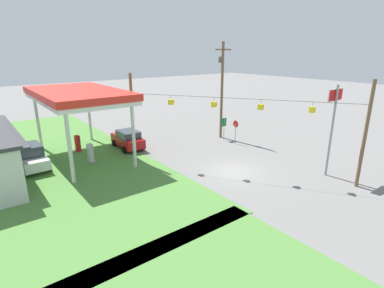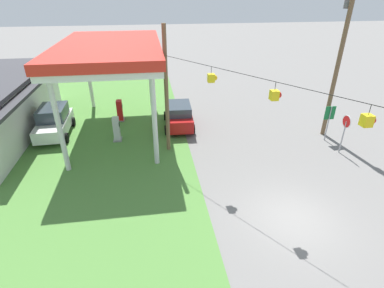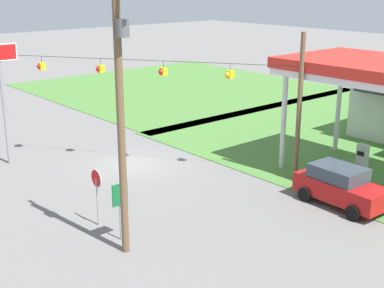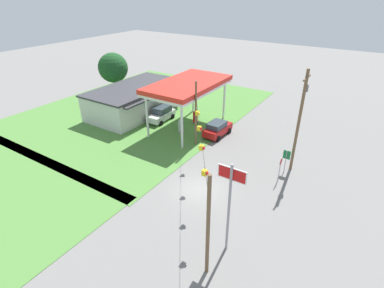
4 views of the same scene
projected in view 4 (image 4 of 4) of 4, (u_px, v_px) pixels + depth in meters
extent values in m
plane|color=slate|center=(200.00, 189.00, 27.31)|extent=(160.00, 160.00, 0.00)
cube|color=#4C7F38|center=(144.00, 108.00, 45.22)|extent=(36.00, 28.00, 0.04)
cube|color=silver|center=(188.00, 88.00, 36.74)|extent=(11.35, 6.20, 0.35)
cube|color=red|center=(188.00, 84.00, 36.53)|extent=(11.55, 6.40, 0.55)
cylinder|color=silver|center=(182.00, 127.00, 33.08)|extent=(0.28, 0.28, 5.19)
cylinder|color=silver|center=(224.00, 101.00, 40.61)|extent=(0.28, 0.28, 5.19)
cylinder|color=silver|center=(147.00, 118.00, 35.47)|extent=(0.28, 0.28, 5.19)
cylinder|color=silver|center=(193.00, 95.00, 43.00)|extent=(0.28, 0.28, 5.19)
cube|color=silver|center=(136.00, 100.00, 43.25)|extent=(13.84, 7.35, 3.58)
cube|color=#333338|center=(135.00, 87.00, 42.35)|extent=(14.14, 7.65, 0.24)
cube|color=#333338|center=(157.00, 95.00, 40.60)|extent=(12.45, 0.70, 0.20)
cube|color=gray|center=(181.00, 132.00, 37.97)|extent=(0.71, 0.56, 0.12)
cube|color=silver|center=(181.00, 126.00, 37.58)|extent=(0.55, 0.40, 1.53)
cube|color=black|center=(182.00, 124.00, 37.34)|extent=(0.39, 0.03, 0.24)
cube|color=gray|center=(195.00, 122.00, 40.49)|extent=(0.71, 0.56, 0.12)
cube|color=red|center=(195.00, 117.00, 40.10)|extent=(0.55, 0.40, 1.53)
cube|color=black|center=(197.00, 115.00, 39.86)|extent=(0.39, 0.03, 0.24)
cube|color=#AD1414|center=(218.00, 130.00, 36.83)|extent=(4.36, 2.04, 0.86)
cube|color=#333D47|center=(217.00, 125.00, 36.30)|extent=(2.43, 1.81, 0.63)
cylinder|color=black|center=(216.00, 127.00, 38.47)|extent=(0.69, 0.25, 0.68)
cylinder|color=black|center=(229.00, 131.00, 37.51)|extent=(0.69, 0.25, 0.68)
cylinder|color=black|center=(205.00, 135.00, 36.56)|extent=(0.69, 0.25, 0.68)
cylinder|color=black|center=(219.00, 139.00, 35.60)|extent=(0.69, 0.25, 0.68)
cube|color=white|center=(161.00, 116.00, 40.84)|extent=(4.42, 1.98, 0.81)
cube|color=#333D47|center=(162.00, 109.00, 40.66)|extent=(2.45, 1.78, 0.83)
cylinder|color=black|center=(161.00, 123.00, 39.58)|extent=(0.69, 0.24, 0.68)
cylinder|color=black|center=(150.00, 120.00, 40.44)|extent=(0.69, 0.24, 0.68)
cylinder|color=black|center=(173.00, 116.00, 41.63)|extent=(0.69, 0.24, 0.68)
cylinder|color=black|center=(162.00, 114.00, 42.49)|extent=(0.69, 0.24, 0.68)
cylinder|color=#99999E|center=(279.00, 171.00, 28.11)|extent=(0.08, 0.08, 2.10)
cylinder|color=white|center=(281.00, 161.00, 27.62)|extent=(0.80, 0.03, 0.80)
cylinder|color=red|center=(281.00, 161.00, 27.62)|extent=(0.70, 0.03, 0.70)
cylinder|color=gray|center=(229.00, 210.00, 19.59)|extent=(0.18, 0.18, 6.97)
cube|color=white|center=(232.00, 174.00, 18.39)|extent=(0.06, 1.95, 0.91)
cube|color=red|center=(232.00, 174.00, 18.39)|extent=(0.07, 1.83, 0.79)
cylinder|color=gray|center=(285.00, 162.00, 29.32)|extent=(0.07, 0.07, 2.40)
cube|color=#146B33|center=(287.00, 155.00, 29.00)|extent=(0.04, 0.70, 0.90)
cylinder|color=brown|center=(299.00, 123.00, 27.99)|extent=(0.28, 0.28, 10.17)
cube|color=brown|center=(307.00, 78.00, 25.98)|extent=(2.20, 0.14, 0.14)
cylinder|color=#59595B|center=(306.00, 88.00, 26.71)|extent=(0.44, 0.44, 0.60)
cylinder|color=brown|center=(208.00, 228.00, 17.75)|extent=(0.24, 0.24, 7.54)
cylinder|color=brown|center=(196.00, 114.00, 33.34)|extent=(0.24, 0.24, 7.54)
cylinder|color=black|center=(200.00, 131.00, 24.55)|extent=(14.57, 10.02, 0.02)
cylinder|color=black|center=(205.00, 168.00, 19.96)|extent=(0.02, 0.02, 0.35)
cube|color=yellow|center=(205.00, 173.00, 20.13)|extent=(0.32, 0.32, 0.40)
sphere|color=red|center=(207.00, 173.00, 20.05)|extent=(0.28, 0.28, 0.28)
cylinder|color=black|center=(202.00, 143.00, 23.07)|extent=(0.02, 0.02, 0.35)
cube|color=yellow|center=(202.00, 148.00, 23.25)|extent=(0.32, 0.32, 0.40)
sphere|color=red|center=(203.00, 148.00, 23.17)|extent=(0.28, 0.28, 0.28)
cylinder|color=black|center=(199.00, 124.00, 26.19)|extent=(0.02, 0.02, 0.35)
cube|color=yellow|center=(199.00, 128.00, 26.37)|extent=(0.32, 0.32, 0.40)
sphere|color=red|center=(201.00, 129.00, 26.29)|extent=(0.28, 0.28, 0.28)
cylinder|color=black|center=(197.00, 110.00, 29.31)|extent=(0.02, 0.02, 0.35)
cube|color=yellow|center=(197.00, 113.00, 29.49)|extent=(0.32, 0.32, 0.40)
sphere|color=yellow|center=(199.00, 114.00, 29.41)|extent=(0.28, 0.28, 0.28)
cylinder|color=#4C3828|center=(116.00, 89.00, 48.66)|extent=(0.44, 0.44, 3.17)
sphere|color=#19471E|center=(113.00, 68.00, 47.05)|extent=(4.62, 4.62, 4.62)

